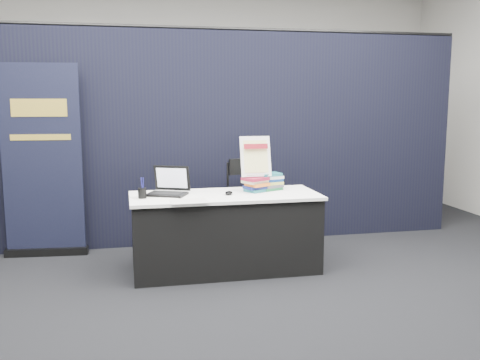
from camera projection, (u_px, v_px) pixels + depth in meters
name	position (u px, v px, depth m)	size (l,w,h in m)	color
floor	(237.00, 289.00, 4.69)	(8.00, 8.00, 0.00)	black
wall_back	(184.00, 92.00, 8.29)	(8.00, 0.02, 3.50)	#BBB8B1
drape_partition	(208.00, 139.00, 6.06)	(6.00, 0.08, 2.40)	black
display_table	(225.00, 232.00, 5.17)	(1.80, 0.75, 0.75)	black
laptop	(166.00, 188.00, 5.08)	(0.43, 0.41, 0.27)	black
mouse	(229.00, 193.00, 5.08)	(0.07, 0.11, 0.04)	black
brochure_left	(147.00, 197.00, 4.95)	(0.29, 0.20, 0.00)	silver
brochure_mid	(189.00, 201.00, 4.75)	(0.33, 0.23, 0.00)	silver
brochure_right	(163.00, 199.00, 4.88)	(0.28, 0.20, 0.00)	white
pen_cup	(142.00, 193.00, 4.88)	(0.08, 0.08, 0.10)	black
book_stack_tall	(256.00, 184.00, 5.24)	(0.26, 0.24, 0.15)	#1B6068
book_stack_short	(271.00, 181.00, 5.33)	(0.24, 0.21, 0.17)	#1E733D
info_sign	(256.00, 157.00, 5.23)	(0.30, 0.15, 0.41)	black
pullup_banner	(43.00, 172.00, 5.57)	(0.86, 0.17, 2.02)	black
stacking_chair	(251.00, 202.00, 5.70)	(0.56, 0.56, 1.01)	black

